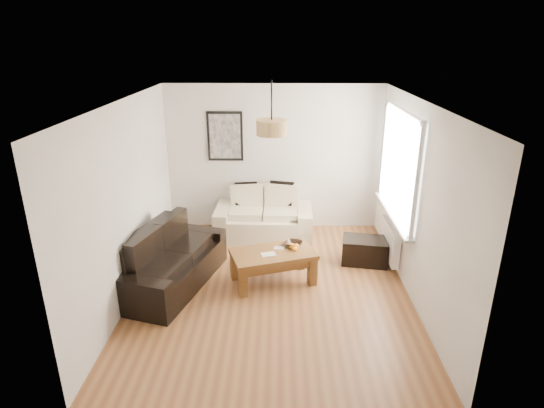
{
  "coord_description": "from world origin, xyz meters",
  "views": [
    {
      "loc": [
        0.11,
        -5.49,
        3.35
      ],
      "look_at": [
        0.0,
        0.6,
        1.05
      ],
      "focal_mm": 29.52,
      "sensor_mm": 36.0,
      "label": 1
    }
  ],
  "objects_px": {
    "sofa_leather": "(170,258)",
    "ottoman": "(365,251)",
    "coffee_table": "(273,267)",
    "loveseat_cream": "(264,214)"
  },
  "relations": [
    {
      "from": "coffee_table",
      "to": "ottoman",
      "type": "distance_m",
      "value": 1.56
    },
    {
      "from": "loveseat_cream",
      "to": "coffee_table",
      "type": "xyz_separation_m",
      "value": [
        0.19,
        -1.59,
        -0.18
      ]
    },
    {
      "from": "sofa_leather",
      "to": "coffee_table",
      "type": "xyz_separation_m",
      "value": [
        1.45,
        0.09,
        -0.17
      ]
    },
    {
      "from": "loveseat_cream",
      "to": "coffee_table",
      "type": "bearing_deg",
      "value": -81.99
    },
    {
      "from": "coffee_table",
      "to": "loveseat_cream",
      "type": "bearing_deg",
      "value": 96.91
    },
    {
      "from": "loveseat_cream",
      "to": "coffee_table",
      "type": "distance_m",
      "value": 1.61
    },
    {
      "from": "sofa_leather",
      "to": "coffee_table",
      "type": "bearing_deg",
      "value": -70.18
    },
    {
      "from": "sofa_leather",
      "to": "ottoman",
      "type": "relative_size",
      "value": 2.7
    },
    {
      "from": "loveseat_cream",
      "to": "ottoman",
      "type": "xyz_separation_m",
      "value": [
        1.62,
        -0.97,
        -0.22
      ]
    },
    {
      "from": "sofa_leather",
      "to": "ottoman",
      "type": "xyz_separation_m",
      "value": [
        2.88,
        0.71,
        -0.21
      ]
    }
  ]
}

